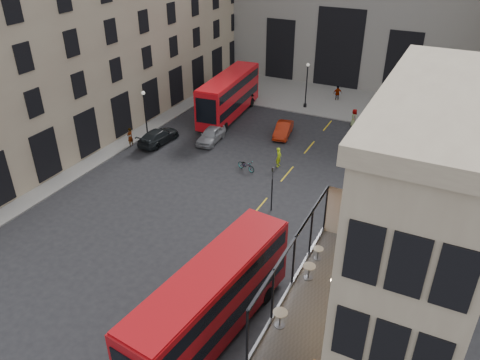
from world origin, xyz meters
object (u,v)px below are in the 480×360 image
at_px(cafe_table_far, 318,252).
at_px(cafe_chair_b, 334,315).
at_px(pedestrian_e, 130,137).
at_px(bus_far, 229,94).
at_px(cafe_table_mid, 309,270).
at_px(car_b, 283,130).
at_px(bus_near, 212,299).
at_px(bicycle, 246,165).
at_px(pedestrian_a, 203,89).
at_px(car_c, 158,136).
at_px(cafe_table_near, 280,317).
at_px(traffic_light_near, 272,183).
at_px(pedestrian_d, 354,118).
at_px(street_lamp_a, 146,120).
at_px(pedestrian_c, 338,93).
at_px(traffic_light_far, 213,92).
at_px(street_lamp_b, 306,88).
at_px(car_a, 211,135).
at_px(cafe_chair_d, 362,256).
at_px(cafe_chair_c, 347,282).
at_px(cyclist, 279,157).
at_px(pedestrian_b, 252,100).

xyz_separation_m(cafe_table_far, cafe_chair_b, (1.93, -3.67, -0.17)).
bearing_deg(pedestrian_e, bus_far, 158.97).
bearing_deg(cafe_table_mid, pedestrian_e, 146.35).
bearing_deg(car_b, bus_near, -86.43).
xyz_separation_m(bicycle, cafe_table_far, (11.05, -14.56, 4.55)).
distance_m(car_b, cafe_table_mid, 27.29).
bearing_deg(cafe_chair_b, bicycle, 125.46).
relative_size(car_b, pedestrian_a, 2.68).
distance_m(bus_far, pedestrian_e, 12.40).
bearing_deg(bicycle, car_c, 98.36).
bearing_deg(car_c, bus_far, -105.32).
bearing_deg(cafe_table_near, traffic_light_near, 113.76).
bearing_deg(pedestrian_d, traffic_light_near, 148.90).
bearing_deg(pedestrian_d, car_b, 107.38).
height_order(bus_far, cafe_table_far, cafe_table_far).
height_order(street_lamp_a, pedestrian_c, street_lamp_a).
height_order(bus_near, pedestrian_a, bus_near).
height_order(car_c, cafe_table_near, cafe_table_near).
relative_size(traffic_light_far, street_lamp_b, 0.71).
height_order(bus_far, cafe_table_mid, cafe_table_mid).
distance_m(car_b, bicycle, 8.44).
relative_size(car_a, cafe_chair_b, 4.82).
xyz_separation_m(pedestrian_d, cafe_chair_d, (7.04, -27.78, 3.91)).
xyz_separation_m(pedestrian_a, cafe_table_far, (24.48, -30.05, 4.27)).
xyz_separation_m(bus_far, cafe_chair_c, (20.17, -26.51, 2.17)).
height_order(bus_near, car_c, bus_near).
height_order(traffic_light_near, cafe_table_mid, cafe_table_mid).
height_order(pedestrian_c, cafe_chair_c, cafe_chair_c).
xyz_separation_m(cyclist, cafe_table_near, (8.70, -21.62, 4.21)).
xyz_separation_m(cafe_table_mid, cafe_chair_b, (1.87, -2.05, -0.24)).
distance_m(street_lamp_b, cyclist, 15.30).
relative_size(bicycle, pedestrian_d, 0.97).
distance_m(car_a, cyclist, 8.30).
height_order(traffic_light_near, traffic_light_far, same).
bearing_deg(pedestrian_b, cafe_table_near, -119.94).
bearing_deg(pedestrian_e, cafe_chair_b, 59.19).
height_order(car_b, pedestrian_d, pedestrian_d).
bearing_deg(traffic_light_far, pedestrian_b, 47.95).
relative_size(street_lamp_b, bicycle, 2.83).
bearing_deg(car_b, cafe_chair_b, -74.37).
xyz_separation_m(cafe_table_mid, cafe_chair_d, (2.00, 2.50, -0.23)).
distance_m(bus_near, car_a, 24.94).
xyz_separation_m(bus_near, cafe_table_far, (4.54, 3.18, 2.43)).
xyz_separation_m(pedestrian_b, cafe_table_far, (17.31, -29.07, 4.26)).
distance_m(bus_near, pedestrian_c, 39.02).
bearing_deg(cafe_chair_b, cafe_chair_d, 88.35).
bearing_deg(cafe_chair_b, pedestrian_d, 102.06).
distance_m(car_a, car_b, 7.51).
height_order(pedestrian_a, cafe_table_near, cafe_table_near).
height_order(pedestrian_d, cafe_table_far, cafe_table_far).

